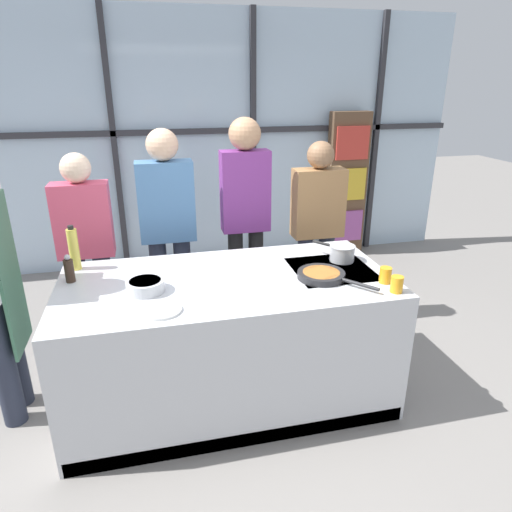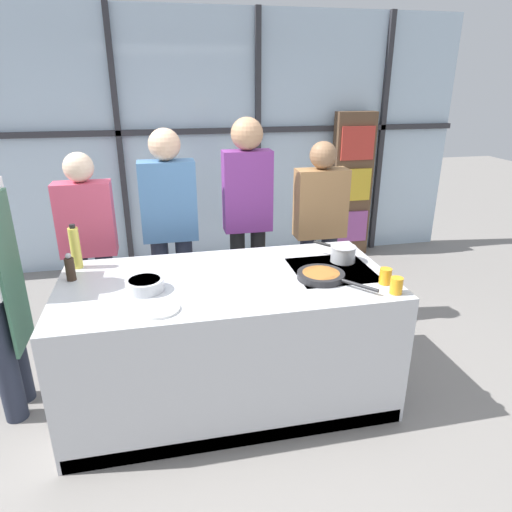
# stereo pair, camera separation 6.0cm
# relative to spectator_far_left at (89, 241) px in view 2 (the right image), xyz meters

# --- Properties ---
(ground_plane) EXTENTS (18.00, 18.00, 0.00)m
(ground_plane) POSITION_rel_spectator_far_left_xyz_m (0.95, -0.91, -0.90)
(ground_plane) COLOR gray
(back_window_wall) EXTENTS (6.40, 0.10, 2.80)m
(back_window_wall) POSITION_rel_spectator_far_left_xyz_m (0.95, 1.72, 0.50)
(back_window_wall) COLOR silver
(back_window_wall) RESTS_ON ground_plane
(bookshelf) EXTENTS (0.48, 0.19, 1.74)m
(bookshelf) POSITION_rel_spectator_far_left_xyz_m (2.85, 1.53, -0.03)
(bookshelf) COLOR brown
(bookshelf) RESTS_ON ground_plane
(demo_island) EXTENTS (2.11, 1.04, 0.89)m
(demo_island) POSITION_rel_spectator_far_left_xyz_m (0.95, -0.92, -0.46)
(demo_island) COLOR silver
(demo_island) RESTS_ON ground_plane
(spectator_far_left) EXTENTS (0.42, 0.22, 1.59)m
(spectator_far_left) POSITION_rel_spectator_far_left_xyz_m (0.00, 0.00, 0.00)
(spectator_far_left) COLOR #232838
(spectator_far_left) RESTS_ON ground_plane
(spectator_center_left) EXTENTS (0.43, 0.24, 1.75)m
(spectator_center_left) POSITION_rel_spectator_far_left_xyz_m (0.63, 0.00, 0.10)
(spectator_center_left) COLOR #232838
(spectator_center_left) RESTS_ON ground_plane
(spectator_center_right) EXTENTS (0.39, 0.25, 1.81)m
(spectator_center_right) POSITION_rel_spectator_far_left_xyz_m (1.27, 0.00, 0.17)
(spectator_center_right) COLOR black
(spectator_center_right) RESTS_ON ground_plane
(spectator_far_right) EXTENTS (0.44, 0.23, 1.62)m
(spectator_far_right) POSITION_rel_spectator_far_left_xyz_m (1.90, 0.00, 0.01)
(spectator_far_right) COLOR #232838
(spectator_far_right) RESTS_ON ground_plane
(frying_pan) EXTENTS (0.41, 0.47, 0.04)m
(frying_pan) POSITION_rel_spectator_far_left_xyz_m (1.55, -1.05, 0.01)
(frying_pan) COLOR #232326
(frying_pan) RESTS_ON demo_island
(saucepan) EXTENTS (0.24, 0.28, 0.11)m
(saucepan) POSITION_rel_spectator_far_left_xyz_m (1.79, -0.79, 0.05)
(saucepan) COLOR silver
(saucepan) RESTS_ON demo_island
(white_plate) EXTENTS (0.23, 0.23, 0.01)m
(white_plate) POSITION_rel_spectator_far_left_xyz_m (0.52, -1.26, -0.00)
(white_plate) COLOR white
(white_plate) RESTS_ON demo_island
(mixing_bowl) EXTENTS (0.23, 0.23, 0.07)m
(mixing_bowl) POSITION_rel_spectator_far_left_xyz_m (0.44, -0.98, 0.03)
(mixing_bowl) COLOR silver
(mixing_bowl) RESTS_ON demo_island
(oil_bottle) EXTENTS (0.07, 0.07, 0.31)m
(oil_bottle) POSITION_rel_spectator_far_left_xyz_m (-0.01, -0.52, 0.13)
(oil_bottle) COLOR #E0CC4C
(oil_bottle) RESTS_ON demo_island
(pepper_grinder) EXTENTS (0.06, 0.06, 0.18)m
(pepper_grinder) POSITION_rel_spectator_far_left_xyz_m (-0.02, -0.73, 0.07)
(pepper_grinder) COLOR #332319
(pepper_grinder) RESTS_ON demo_island
(juice_glass_near) EXTENTS (0.08, 0.08, 0.10)m
(juice_glass_near) POSITION_rel_spectator_far_left_xyz_m (1.91, -1.34, 0.04)
(juice_glass_near) COLOR orange
(juice_glass_near) RESTS_ON demo_island
(juice_glass_far) EXTENTS (0.08, 0.08, 0.10)m
(juice_glass_far) POSITION_rel_spectator_far_left_xyz_m (1.91, -1.20, 0.04)
(juice_glass_far) COLOR orange
(juice_glass_far) RESTS_ON demo_island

